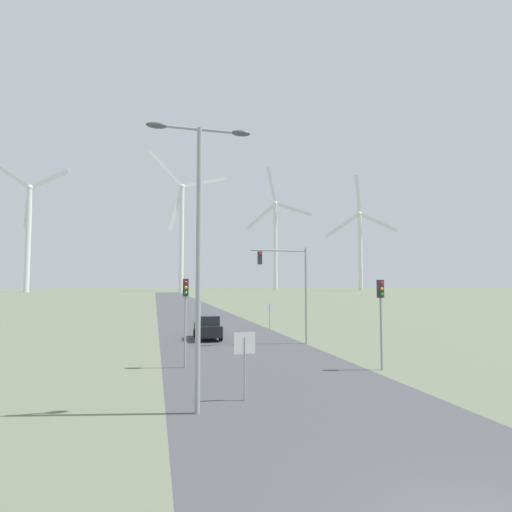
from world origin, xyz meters
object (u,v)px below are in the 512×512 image
stop_sign_near (245,353)px  wind_turbine_center (182,226)px  traffic_light_post_near_left (185,303)px  traffic_light_post_near_right (381,304)px  wind_turbine_left (29,228)px  wind_turbine_far_right (360,242)px  traffic_light_mast_overhead (289,276)px  car_approaching (208,327)px  wind_turbine_right (275,236)px  stop_sign_far (270,311)px  streetlamp (199,229)px

stop_sign_near → wind_turbine_center: 185.97m
traffic_light_post_near_left → traffic_light_post_near_right: traffic_light_post_near_left is taller
traffic_light_post_near_left → traffic_light_post_near_right: (9.49, -2.93, -0.04)m
wind_turbine_left → wind_turbine_far_right: size_ratio=0.90×
traffic_light_post_near_right → traffic_light_mast_overhead: traffic_light_mast_overhead is taller
traffic_light_post_near_right → traffic_light_mast_overhead: size_ratio=0.65×
traffic_light_post_near_left → wind_turbine_far_right: size_ratio=0.07×
stop_sign_near → wind_turbine_far_right: 206.03m
traffic_light_post_near_left → traffic_light_mast_overhead: bearing=37.8°
car_approaching → wind_turbine_center: bearing=87.0°
traffic_light_post_near_left → wind_turbine_left: size_ratio=0.08×
wind_turbine_center → wind_turbine_right: size_ratio=0.98×
stop_sign_far → car_approaching: (-6.22, -4.29, -0.86)m
traffic_light_post_near_left → wind_turbine_right: (63.99, 191.92, 26.76)m
car_approaching → wind_turbine_right: wind_turbine_right is taller
wind_turbine_right → wind_turbine_far_right: wind_turbine_right is taller
stop_sign_far → traffic_light_mast_overhead: size_ratio=0.37×
wind_turbine_center → traffic_light_post_near_right: bearing=-90.5°
wind_turbine_far_right → wind_turbine_left: bearing=-179.7°
wind_turbine_far_right → stop_sign_far: bearing=-121.6°
stop_sign_far → traffic_light_post_near_right: (0.81, -17.18, 1.49)m
traffic_light_post_near_left → wind_turbine_far_right: 201.39m
streetlamp → wind_turbine_far_right: bearing=59.5°
traffic_light_post_near_right → wind_turbine_far_right: 199.18m
streetlamp → wind_turbine_far_right: wind_turbine_far_right is taller
wind_turbine_far_right → traffic_light_post_near_right: bearing=-118.7°
stop_sign_near → wind_turbine_center: size_ratio=0.04×
car_approaching → wind_turbine_left: wind_turbine_left is taller
stop_sign_far → car_approaching: bearing=-145.4°
stop_sign_far → streetlamp: bearing=-112.2°
wind_turbine_center → car_approaching: bearing=-93.0°
streetlamp → traffic_light_post_near_left: size_ratio=2.16×
traffic_light_post_near_left → stop_sign_near: bearing=-74.7°
wind_turbine_right → stop_sign_far: bearing=-107.3°
traffic_light_mast_overhead → wind_turbine_center: 173.23m
stop_sign_far → wind_turbine_left: wind_turbine_left is taller
traffic_light_post_near_left → traffic_light_mast_overhead: size_ratio=0.66×
stop_sign_near → car_approaching: size_ratio=0.61×
stop_sign_far → wind_turbine_far_right: 185.02m
traffic_light_post_near_left → wind_turbine_center: 179.66m
traffic_light_post_near_right → traffic_light_post_near_left: bearing=162.8°
wind_turbine_left → wind_turbine_right: 120.81m
streetlamp → wind_turbine_left: size_ratio=0.17×
stop_sign_near → traffic_light_mast_overhead: 13.93m
wind_turbine_far_right → stop_sign_near: bearing=-120.2°
car_approaching → traffic_light_mast_overhead: bearing=-37.4°
stop_sign_near → streetlamp: bearing=-151.1°
streetlamp → traffic_light_post_near_right: (9.62, 4.35, -2.92)m
wind_turbine_center → traffic_light_post_near_left: bearing=-93.6°
streetlamp → traffic_light_mast_overhead: size_ratio=1.43×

